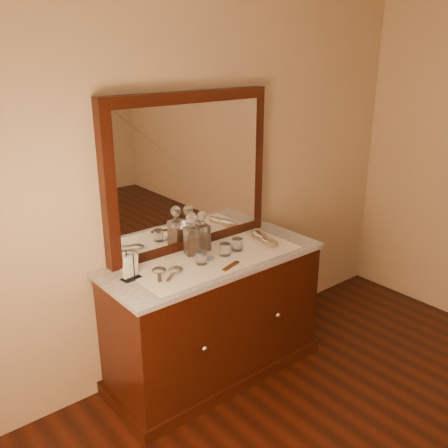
{
  "coord_description": "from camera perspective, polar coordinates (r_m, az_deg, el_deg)",
  "views": [
    {
      "loc": [
        -1.76,
        -0.29,
        2.11
      ],
      "look_at": [
        0.0,
        1.85,
        1.1
      ],
      "focal_mm": 39.56,
      "sensor_mm": 36.0,
      "label": 1
    }
  ],
  "objects": [
    {
      "name": "dresser_cabinet",
      "position": [
        3.32,
        -1.11,
        -10.8
      ],
      "size": [
        1.4,
        0.55,
        0.82
      ],
      "primitive_type": "cube",
      "color": "black",
      "rests_on": "floor"
    },
    {
      "name": "brush_near",
      "position": [
        3.3,
        5.17,
        -2.08
      ],
      "size": [
        0.07,
        0.15,
        0.04
      ],
      "color": "#95755B",
      "rests_on": "lace_runner"
    },
    {
      "name": "comb",
      "position": [
        2.98,
        0.81,
        -4.85
      ],
      "size": [
        0.15,
        0.07,
        0.01
      ],
      "primitive_type": "cube",
      "rotation": [
        0.0,
        0.0,
        0.29
      ],
      "color": "brown",
      "rests_on": "lace_runner"
    },
    {
      "name": "lace_runner",
      "position": [
        3.1,
        -0.94,
        -3.92
      ],
      "size": [
        1.1,
        0.45,
        0.0
      ],
      "primitive_type": "cube",
      "color": "white",
      "rests_on": "marble_top"
    },
    {
      "name": "brush_far",
      "position": [
        3.39,
        4.1,
        -1.36
      ],
      "size": [
        0.11,
        0.19,
        0.05
      ],
      "color": "#95755B",
      "rests_on": "lace_runner"
    },
    {
      "name": "knob_left",
      "position": [
        2.95,
        -2.31,
        -14.18
      ],
      "size": [
        0.04,
        0.04,
        0.04
      ],
      "primitive_type": "sphere",
      "color": "silver",
      "rests_on": "dresser_cabinet"
    },
    {
      "name": "mirror_glass",
      "position": [
        3.12,
        -3.64,
        5.84
      ],
      "size": [
        1.06,
        0.01,
        0.86
      ],
      "primitive_type": "cube",
      "color": "white",
      "rests_on": "marble_top"
    },
    {
      "name": "decanter_right",
      "position": [
        3.18,
        -2.5,
        -1.32
      ],
      "size": [
        0.09,
        0.09,
        0.27
      ],
      "color": "brown",
      "rests_on": "lace_runner"
    },
    {
      "name": "decanter_left",
      "position": [
        3.12,
        -3.75,
        -1.67
      ],
      "size": [
        0.1,
        0.1,
        0.28
      ],
      "color": "brown",
      "rests_on": "lace_runner"
    },
    {
      "name": "pin_dish",
      "position": [
        3.07,
        -1.8,
        -4.01
      ],
      "size": [
        0.08,
        0.08,
        0.01
      ],
      "primitive_type": "cylinder",
      "rotation": [
        0.0,
        0.0,
        -0.05
      ],
      "color": "white",
      "rests_on": "lace_runner"
    },
    {
      "name": "napkin_rack",
      "position": [
        2.86,
        -10.74,
        -5.04
      ],
      "size": [
        0.12,
        0.08,
        0.17
      ],
      "color": "black",
      "rests_on": "marble_top"
    },
    {
      "name": "mirror_frame",
      "position": [
        3.14,
        -4.0,
        5.95
      ],
      "size": [
        1.2,
        0.08,
        1.0
      ],
      "primitive_type": "cube",
      "color": "black",
      "rests_on": "marble_top"
    },
    {
      "name": "dresser_plinth",
      "position": [
        3.52,
        -1.07,
        -15.98
      ],
      "size": [
        1.46,
        0.59,
        0.08
      ],
      "primitive_type": "cube",
      "color": "black",
      "rests_on": "floor"
    },
    {
      "name": "marble_top",
      "position": [
        3.13,
        -1.16,
        -4.09
      ],
      "size": [
        1.44,
        0.59,
        0.03
      ],
      "primitive_type": "cube",
      "color": "white",
      "rests_on": "dresser_cabinet"
    },
    {
      "name": "hand_mirror_inner",
      "position": [
        2.92,
        -5.69,
        -5.43
      ],
      "size": [
        0.2,
        0.17,
        0.02
      ],
      "color": "silver",
      "rests_on": "lace_runner"
    },
    {
      "name": "hand_mirror_outer",
      "position": [
        2.92,
        -7.49,
        -5.48
      ],
      "size": [
        0.15,
        0.21,
        0.02
      ],
      "color": "silver",
      "rests_on": "lace_runner"
    },
    {
      "name": "knob_right",
      "position": [
        3.29,
        6.19,
        -10.4
      ],
      "size": [
        0.04,
        0.04,
        0.04
      ],
      "primitive_type": "sphere",
      "color": "silver",
      "rests_on": "dresser_cabinet"
    },
    {
      "name": "tumblers",
      "position": [
        3.1,
        -0.29,
        -3.07
      ],
      "size": [
        0.38,
        0.09,
        0.08
      ],
      "color": "white",
      "rests_on": "lace_runner"
    }
  ]
}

